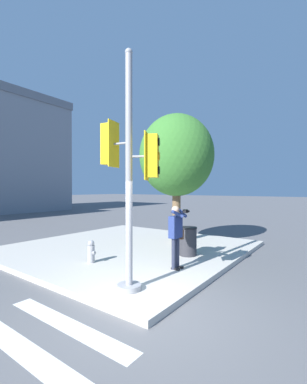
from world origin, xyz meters
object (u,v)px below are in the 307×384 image
object	(u,v)px
street_tree	(176,156)
fire_hydrant	(91,251)
traffic_signal_pole	(130,170)
person_photographer	(176,231)
trash_bin	(188,241)

from	to	relation	value
street_tree	fire_hydrant	bearing A→B (deg)	171.76
traffic_signal_pole	street_tree	world-z (taller)	street_tree
fire_hydrant	person_photographer	bearing A→B (deg)	-66.80
traffic_signal_pole	person_photographer	world-z (taller)	traffic_signal_pole
traffic_signal_pole	person_photographer	size ratio (longest dim) A/B	3.02
person_photographer	fire_hydrant	xyz separation A→B (m)	(-1.00, 2.33, -0.70)
traffic_signal_pole	fire_hydrant	size ratio (longest dim) A/B	7.79
fire_hydrant	trash_bin	bearing A→B (deg)	-38.39
street_tree	trash_bin	size ratio (longest dim) A/B	5.62
street_tree	trash_bin	world-z (taller)	street_tree
person_photographer	fire_hydrant	size ratio (longest dim) A/B	2.58
street_tree	traffic_signal_pole	bearing A→B (deg)	-160.58
trash_bin	traffic_signal_pole	bearing A→B (deg)	-174.01
person_photographer	fire_hydrant	world-z (taller)	person_photographer
traffic_signal_pole	fire_hydrant	distance (m)	3.32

